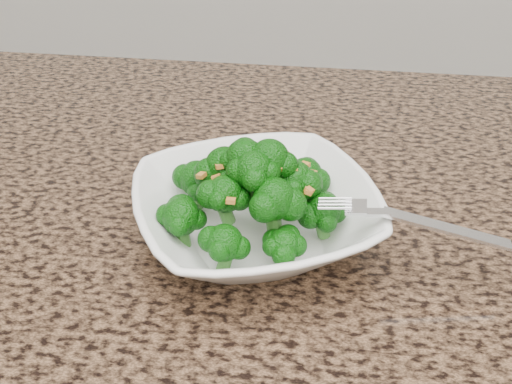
# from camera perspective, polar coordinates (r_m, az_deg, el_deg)

# --- Properties ---
(granite_counter) EXTENTS (1.64, 1.04, 0.03)m
(granite_counter) POSITION_cam_1_polar(r_m,az_deg,el_deg) (0.52, -4.52, -12.14)
(granite_counter) COLOR brown
(granite_counter) RESTS_ON cabinet
(bowl) EXTENTS (0.28, 0.28, 0.05)m
(bowl) POSITION_cam_1_polar(r_m,az_deg,el_deg) (0.57, 0.00, -2.06)
(bowl) COLOR white
(bowl) RESTS_ON granite_counter
(broccoli_pile) EXTENTS (0.19, 0.19, 0.06)m
(broccoli_pile) POSITION_cam_1_polar(r_m,az_deg,el_deg) (0.53, 0.00, 2.94)
(broccoli_pile) COLOR #0D5509
(broccoli_pile) RESTS_ON bowl
(garlic_topping) EXTENTS (0.11, 0.11, 0.01)m
(garlic_topping) POSITION_cam_1_polar(r_m,az_deg,el_deg) (0.52, 0.00, 6.20)
(garlic_topping) COLOR #C88430
(garlic_topping) RESTS_ON broccoli_pile
(fork) EXTENTS (0.17, 0.03, 0.01)m
(fork) POSITION_cam_1_polar(r_m,az_deg,el_deg) (0.52, 11.18, -1.84)
(fork) COLOR silver
(fork) RESTS_ON bowl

